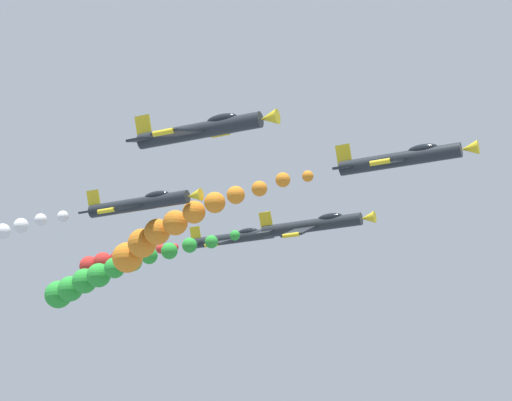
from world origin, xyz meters
The scene contains 8 objects.
airplane_lead centered at (4.76, 13.51, 112.10)m, with size 8.98×10.35×3.97m.
smoke_trail_lead centered at (0.96, -8.04, 110.46)m, with size 7.75×20.78×4.46m.
airplane_left_inner centered at (-5.76, 3.01, 111.86)m, with size 8.73×10.35×4.55m.
smoke_trail_left_inner centered at (-10.42, -22.07, 111.05)m, with size 9.18×25.51×3.23m.
airplane_right_inner centered at (15.15, 2.31, 111.88)m, with size 8.95×10.35×4.05m.
airplane_left_outer centered at (4.30, -8.50, 111.98)m, with size 8.89×10.35×4.18m.
airplane_right_outer centered at (-16.39, -9.28, 115.61)m, with size 8.90×10.35×4.16m.
smoke_trail_right_outer centered at (-15.94, -23.72, 114.81)m, with size 2.20×11.64×2.64m.
Camera 1 is at (64.69, 26.93, 85.43)m, focal length 63.62 mm.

